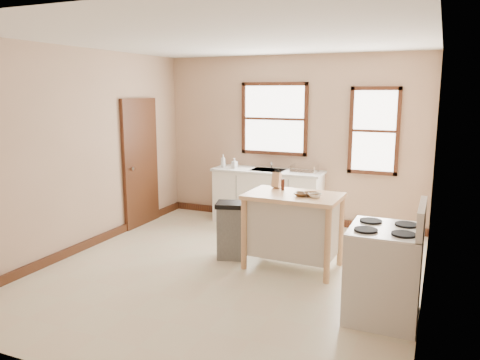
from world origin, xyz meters
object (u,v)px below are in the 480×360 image
object	(u,v)px
trash_bin	(231,230)
gas_stove	(384,260)
dish_rack	(304,169)
bowl_a	(301,194)
pepper_grinder	(283,185)
soap_bottle_a	(223,161)
soap_bottle_b	(234,163)
kitchen_island	(293,231)
knife_block	(277,181)
bowl_b	(311,194)
bowl_c	(315,196)

from	to	relation	value
trash_bin	gas_stove	xyz separation A→B (m)	(2.07, -0.94, 0.21)
dish_rack	trash_bin	size ratio (longest dim) A/B	0.55
bowl_a	gas_stove	size ratio (longest dim) A/B	0.15
pepper_grinder	gas_stove	world-z (taller)	gas_stove
bowl_a	trash_bin	size ratio (longest dim) A/B	0.23
soap_bottle_a	soap_bottle_b	size ratio (longest dim) A/B	1.26
kitchen_island	soap_bottle_a	bearing A→B (deg)	138.18
soap_bottle_b	soap_bottle_a	bearing A→B (deg)	-166.00
dish_rack	knife_block	xyz separation A→B (m)	(0.05, -1.53, 0.08)
soap_bottle_a	knife_block	distance (m)	2.08
soap_bottle_a	dish_rack	distance (m)	1.43
bowl_b	gas_stove	world-z (taller)	gas_stove
soap_bottle_a	soap_bottle_b	world-z (taller)	soap_bottle_a
soap_bottle_b	kitchen_island	bearing A→B (deg)	-27.78
kitchen_island	gas_stove	distance (m)	1.54
kitchen_island	bowl_a	world-z (taller)	bowl_a
soap_bottle_a	dish_rack	size ratio (longest dim) A/B	0.52
soap_bottle_b	dish_rack	bearing A→B (deg)	23.99
soap_bottle_b	bowl_c	xyz separation A→B (m)	(1.86, -1.79, -0.03)
soap_bottle_b	pepper_grinder	world-z (taller)	pepper_grinder
kitchen_island	bowl_c	bearing A→B (deg)	-14.76
dish_rack	bowl_c	size ratio (longest dim) A/B	2.70
knife_block	pepper_grinder	distance (m)	0.15
bowl_c	bowl_b	bearing A→B (deg)	135.22
soap_bottle_a	dish_rack	world-z (taller)	soap_bottle_a
soap_bottle_b	kitchen_island	xyz separation A→B (m)	(1.56, -1.70, -0.53)
soap_bottle_b	kitchen_island	world-z (taller)	soap_bottle_b
dish_rack	bowl_b	bearing A→B (deg)	-50.41
soap_bottle_a	pepper_grinder	bearing A→B (deg)	-59.17
dish_rack	knife_block	distance (m)	1.54
bowl_a	bowl_c	size ratio (longest dim) A/B	1.13
bowl_b	soap_bottle_a	bearing A→B (deg)	139.18
pepper_grinder	soap_bottle_b	bearing A→B (deg)	131.70
pepper_grinder	gas_stove	xyz separation A→B (m)	(1.41, -1.11, -0.44)
dish_rack	bowl_a	size ratio (longest dim) A/B	2.39
soap_bottle_a	kitchen_island	size ratio (longest dim) A/B	0.19
pepper_grinder	gas_stove	distance (m)	1.85
dish_rack	bowl_c	world-z (taller)	dish_rack
knife_block	bowl_a	world-z (taller)	knife_block
dish_rack	kitchen_island	world-z (taller)	dish_rack
knife_block	bowl_c	distance (m)	0.70
soap_bottle_b	trash_bin	world-z (taller)	soap_bottle_b
bowl_a	knife_block	bearing A→B (deg)	142.47
bowl_a	trash_bin	bearing A→B (deg)	176.12
soap_bottle_a	knife_block	world-z (taller)	knife_block
soap_bottle_a	gas_stove	xyz separation A→B (m)	(3.00, -2.66, -0.44)
bowl_c	soap_bottle_b	bearing A→B (deg)	136.14
soap_bottle_a	gas_stove	world-z (taller)	gas_stove
gas_stove	kitchen_island	bearing A→B (deg)	142.15
bowl_c	gas_stove	xyz separation A→B (m)	(0.92, -0.86, -0.38)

